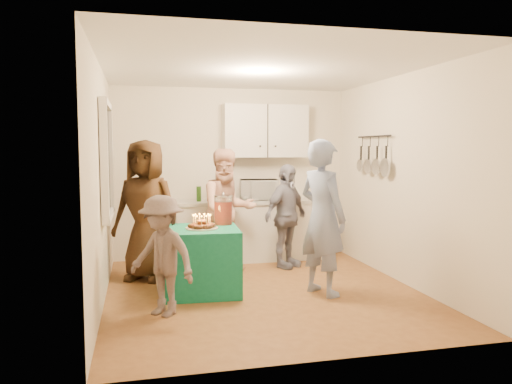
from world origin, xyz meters
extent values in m
plane|color=brown|center=(0.00, 0.00, 0.00)|extent=(4.00, 4.00, 0.00)
plane|color=white|center=(0.00, 0.00, 2.60)|extent=(4.00, 4.00, 0.00)
plane|color=silver|center=(0.00, 2.00, 1.30)|extent=(3.60, 3.60, 0.00)
plane|color=silver|center=(-1.80, 0.00, 1.30)|extent=(4.00, 4.00, 0.00)
plane|color=silver|center=(1.80, 0.00, 1.30)|extent=(4.00, 4.00, 0.00)
cube|color=black|center=(-1.77, 0.30, 1.55)|extent=(0.04, 1.00, 1.20)
cube|color=white|center=(0.20, 1.70, 0.43)|extent=(2.20, 0.58, 0.86)
cube|color=beige|center=(0.20, 1.70, 0.89)|extent=(2.24, 0.62, 0.05)
cube|color=white|center=(0.50, 1.85, 1.95)|extent=(1.30, 0.30, 0.80)
cube|color=black|center=(1.72, 0.70, 1.60)|extent=(0.12, 1.00, 0.60)
imported|color=white|center=(0.36, 1.70, 1.06)|extent=(0.60, 0.45, 0.31)
cube|color=#117151|center=(-0.71, 0.13, 0.38)|extent=(0.90, 0.90, 0.76)
cylinder|color=red|center=(-0.41, 0.36, 0.93)|extent=(0.22, 0.22, 0.34)
imported|color=#8697C3|center=(0.64, -0.26, 0.90)|extent=(0.66, 0.77, 1.79)
imported|color=brown|center=(-1.32, 0.89, 0.90)|extent=(1.04, 0.92, 1.80)
imported|color=tan|center=(-0.23, 1.06, 0.84)|extent=(0.92, 0.77, 1.68)
imported|color=#0F1033|center=(0.61, 1.09, 0.73)|extent=(0.91, 0.80, 1.47)
imported|color=#564745|center=(-1.19, -0.59, 0.61)|extent=(0.88, 0.88, 1.22)
camera|label=1|loc=(-1.41, -5.61, 1.69)|focal=35.00mm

